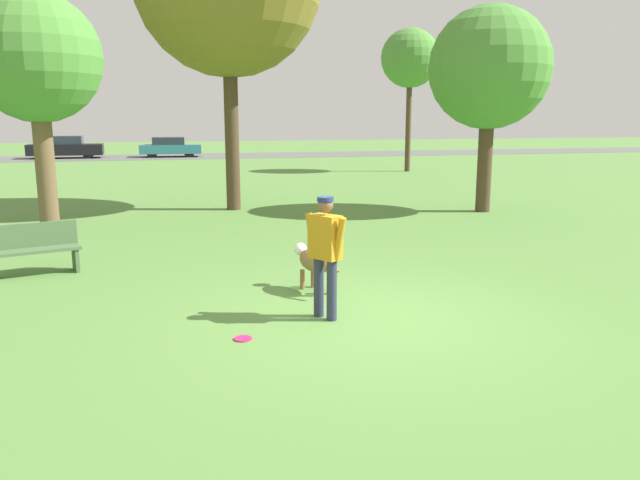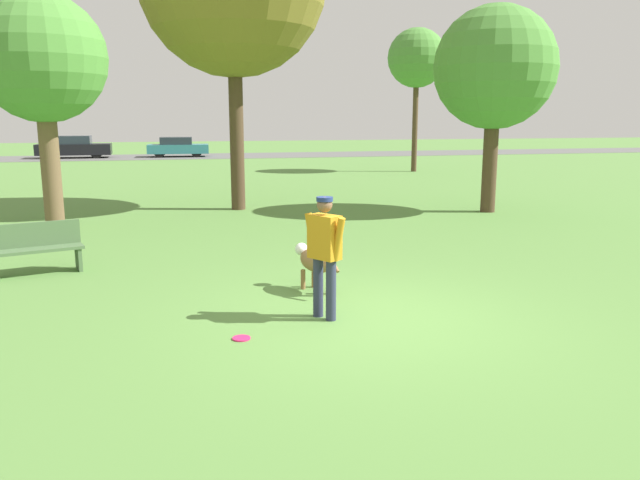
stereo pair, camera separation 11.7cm
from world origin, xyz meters
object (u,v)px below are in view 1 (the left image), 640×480
at_px(frisbee, 243,339).
at_px(tree_near_right, 489,69).
at_px(dog, 314,261).
at_px(parked_car_black, 65,147).
at_px(tree_near_left, 36,60).
at_px(park_bench, 34,248).
at_px(person, 325,248).
at_px(parked_car_teal, 170,147).
at_px(tree_far_right, 410,59).

distance_m(frisbee, tree_near_right, 11.94).
xyz_separation_m(dog, parked_car_black, (-7.71, 33.04, 0.22)).
bearing_deg(tree_near_left, park_bench, -84.30).
xyz_separation_m(person, parked_car_black, (-7.54, 34.31, -0.24)).
relative_size(dog, parked_car_black, 0.25).
xyz_separation_m(tree_near_left, parked_car_black, (-3.08, 26.48, -3.08)).
relative_size(person, frisbee, 7.31).
distance_m(frisbee, parked_car_teal, 34.53).
xyz_separation_m(parked_car_black, parked_car_teal, (6.33, -0.30, -0.04)).
distance_m(tree_near_right, park_bench, 11.93).
bearing_deg(frisbee, dog, 54.13).
height_order(person, tree_far_right, tree_far_right).
relative_size(person, parked_car_black, 0.35).
bearing_deg(parked_car_teal, frisbee, -87.15).
height_order(frisbee, parked_car_black, parked_car_black).
distance_m(tree_near_right, parked_car_teal, 27.49).
height_order(tree_near_left, tree_far_right, tree_far_right).
distance_m(parked_car_black, parked_car_teal, 6.34).
bearing_deg(tree_near_left, person, -60.34).
height_order(parked_car_teal, park_bench, parked_car_teal).
bearing_deg(park_bench, tree_near_left, 79.03).
distance_m(person, dog, 1.37).
bearing_deg(frisbee, person, 24.62).
relative_size(dog, tree_near_left, 0.21).
height_order(tree_near_right, park_bench, tree_near_right).
bearing_deg(parked_car_black, park_bench, -84.48).
bearing_deg(parked_car_teal, tree_far_right, -49.60).
distance_m(tree_near_left, tree_near_right, 11.00).
height_order(person, tree_near_left, tree_near_left).
xyz_separation_m(tree_far_right, parked_car_black, (-16.96, 14.07, -4.47)).
bearing_deg(parked_car_teal, tree_near_left, -94.37).
distance_m(dog, parked_car_black, 33.92).
xyz_separation_m(dog, tree_near_left, (-4.63, 6.56, 3.31)).
bearing_deg(tree_far_right, tree_near_right, -103.09).
distance_m(tree_far_right, park_bench, 22.08).
bearing_deg(dog, parked_car_teal, -15.93).
relative_size(tree_near_left, tree_far_right, 0.80).
bearing_deg(tree_near_left, tree_far_right, 41.79).
bearing_deg(tree_near_right, frisbee, -132.58).
bearing_deg(park_bench, frisbee, -70.01).
relative_size(person, tree_far_right, 0.24).
distance_m(dog, tree_near_left, 8.68).
height_order(person, tree_near_right, tree_near_right).
height_order(tree_far_right, parked_car_teal, tree_far_right).
bearing_deg(park_bench, person, -56.62).
height_order(tree_near_left, tree_near_right, tree_near_right).
bearing_deg(person, tree_near_right, 107.47).
height_order(tree_far_right, park_bench, tree_far_right).
xyz_separation_m(tree_near_left, park_bench, (0.45, -4.47, -3.31)).
distance_m(parked_car_black, park_bench, 31.15).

